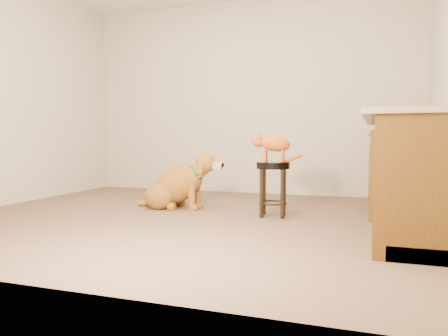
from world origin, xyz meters
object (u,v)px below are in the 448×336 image
at_px(wood_stool, 394,168).
at_px(golden_retriever, 177,186).
at_px(padded_stool, 273,178).
at_px(tabby_kitten, 272,144).

distance_m(wood_stool, golden_retriever, 2.36).
relative_size(wood_stool, golden_retriever, 0.82).
bearing_deg(golden_retriever, wood_stool, 17.67).
bearing_deg(wood_stool, padded_stool, -138.17).
xyz_separation_m(wood_stool, golden_retriever, (-2.19, -0.85, -0.19)).
height_order(padded_stool, tabby_kitten, tabby_kitten).
distance_m(padded_stool, tabby_kitten, 0.32).
bearing_deg(wood_stool, tabby_kitten, -138.45).
distance_m(wood_stool, tabby_kitten, 1.52).
height_order(padded_stool, wood_stool, wood_stool).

